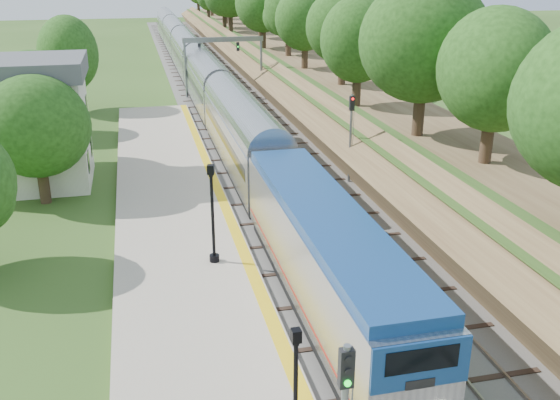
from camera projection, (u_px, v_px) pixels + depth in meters
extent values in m
cube|color=#4C4944|center=(214.00, 88.00, 70.86)|extent=(9.50, 170.00, 0.12)
cube|color=gray|center=(190.00, 87.00, 70.23)|extent=(0.08, 170.00, 0.16)
cube|color=gray|center=(203.00, 87.00, 70.53)|extent=(0.08, 170.00, 0.16)
cube|color=gray|center=(225.00, 86.00, 71.08)|extent=(0.08, 170.00, 0.16)
cube|color=gray|center=(238.00, 85.00, 71.39)|extent=(0.08, 170.00, 0.16)
cube|color=#ADA18C|center=(185.00, 263.00, 29.25)|extent=(6.40, 68.00, 0.38)
cube|color=gold|center=(244.00, 253.00, 29.79)|extent=(0.55, 68.00, 0.01)
cube|color=brown|center=(295.00, 72.00, 72.37)|extent=(9.00, 170.00, 3.00)
cube|color=brown|center=(262.00, 75.00, 71.61)|extent=(4.47, 170.00, 4.54)
cylinder|color=#332316|center=(283.00, 47.00, 71.04)|extent=(0.60, 0.60, 2.62)
sphere|color=#1B3D10|center=(283.00, 15.00, 69.77)|extent=(5.70, 5.70, 5.70)
cylinder|color=#332316|center=(221.00, 14.00, 116.53)|extent=(0.60, 0.60, 2.62)
cube|color=white|center=(21.00, 133.00, 38.97)|extent=(8.00, 6.00, 6.80)
cube|color=#4D5055|center=(11.00, 69.00, 37.54)|extent=(8.60, 6.60, 1.20)
cube|color=black|center=(88.00, 162.00, 38.76)|extent=(0.05, 1.10, 1.30)
cube|color=black|center=(91.00, 146.00, 42.03)|extent=(0.05, 1.10, 1.30)
cube|color=black|center=(83.00, 117.00, 37.76)|extent=(0.05, 1.10, 1.30)
cube|color=black|center=(87.00, 105.00, 41.03)|extent=(0.05, 1.10, 1.30)
cylinder|color=slate|center=(186.00, 69.00, 64.48)|extent=(0.24, 0.24, 6.20)
cylinder|color=slate|center=(261.00, 66.00, 66.18)|extent=(0.24, 0.24, 6.20)
cube|color=slate|center=(223.00, 39.00, 64.31)|extent=(8.40, 0.25, 0.50)
cube|color=black|center=(199.00, 48.00, 63.91)|extent=(0.30, 0.20, 0.90)
cube|color=black|center=(238.00, 47.00, 64.76)|extent=(0.30, 0.20, 0.90)
cylinder|color=#332316|center=(52.00, 184.00, 36.53)|extent=(0.60, 0.60, 2.45)
sphere|color=#1B3D10|center=(44.00, 129.00, 35.35)|extent=(5.32, 5.32, 5.32)
cylinder|color=#332316|center=(73.00, 121.00, 51.09)|extent=(0.60, 0.60, 2.45)
sphere|color=#1B3D10|center=(68.00, 80.00, 49.90)|extent=(5.32, 5.32, 5.32)
cube|color=black|center=(324.00, 299.00, 25.40)|extent=(2.64, 16.50, 0.57)
cube|color=#B7BAC1|center=(325.00, 256.00, 24.72)|extent=(2.87, 17.19, 3.25)
cube|color=navy|center=(326.00, 214.00, 24.06)|extent=(2.75, 16.50, 0.42)
cube|color=navy|center=(421.00, 365.00, 16.55)|extent=(2.84, 0.10, 1.43)
cube|color=black|center=(422.00, 360.00, 16.44)|extent=(2.10, 0.06, 0.72)
cube|color=#9B180F|center=(324.00, 281.00, 25.11)|extent=(2.89, 16.85, 0.10)
cube|color=#B7BAC1|center=(243.00, 141.00, 41.89)|extent=(2.87, 19.10, 3.72)
cube|color=#B7BAC1|center=(207.00, 88.00, 59.81)|extent=(2.87, 19.10, 3.72)
cube|color=#B7BAC1|center=(188.00, 59.00, 77.73)|extent=(2.87, 19.10, 3.72)
cube|color=#B7BAC1|center=(176.00, 41.00, 95.65)|extent=(2.87, 19.10, 3.72)
cube|color=#B7BAC1|center=(168.00, 28.00, 113.57)|extent=(2.87, 19.10, 3.72)
cylinder|color=black|center=(295.00, 397.00, 16.98)|extent=(0.13, 0.13, 3.57)
cube|color=black|center=(296.00, 336.00, 16.27)|extent=(0.26, 0.26, 0.37)
cube|color=silver|center=(296.00, 336.00, 16.27)|extent=(0.19, 0.19, 0.27)
cylinder|color=black|center=(214.00, 258.00, 28.96)|extent=(0.46, 0.46, 0.32)
cylinder|color=black|center=(213.00, 217.00, 28.22)|extent=(0.15, 0.15, 4.11)
cube|color=black|center=(211.00, 170.00, 27.41)|extent=(0.37, 0.37, 0.42)
cube|color=silver|center=(211.00, 170.00, 27.41)|extent=(0.26, 0.26, 0.32)
cube|color=black|center=(346.00, 368.00, 13.29)|extent=(0.32, 0.21, 0.94)
cylinder|color=#0CE526|center=(348.00, 371.00, 13.18)|extent=(0.15, 0.06, 0.15)
cylinder|color=slate|center=(350.00, 139.00, 39.31)|extent=(0.16, 0.16, 5.68)
cube|color=black|center=(352.00, 103.00, 38.50)|extent=(0.31, 0.20, 0.92)
cylinder|color=#FF0C0C|center=(353.00, 104.00, 38.39)|extent=(0.15, 0.05, 0.15)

